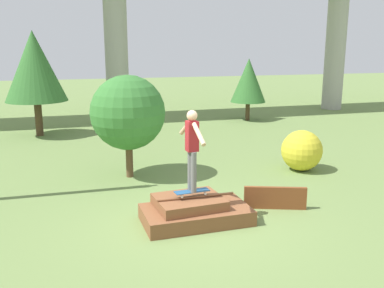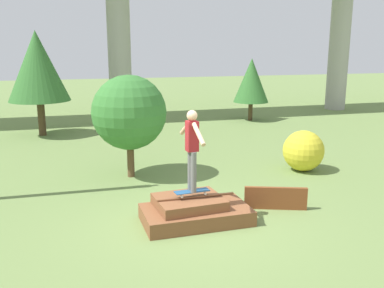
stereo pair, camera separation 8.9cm
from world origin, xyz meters
TOP-DOWN VIEW (x-y plane):
  - ground_plane at (0.00, 0.00)m, footprint 80.00×80.00m
  - scrap_pile at (-0.03, 0.02)m, footprint 2.21×1.30m
  - scrap_plank_loose at (1.89, 0.20)m, footprint 1.32×0.55m
  - skateboard at (-0.07, 0.06)m, footprint 0.74×0.29m
  - skater at (-0.07, 0.06)m, footprint 0.24×1.26m
  - tree_behind_left at (5.94, 11.06)m, footprint 1.67×1.67m
  - tree_behind_right at (-0.86, 3.49)m, footprint 2.01×2.01m
  - tree_mid_back at (-3.55, 10.03)m, footprint 2.39×2.39m
  - bush_yellow_flowering at (4.01, 2.73)m, footprint 1.18×1.18m

SIDE VIEW (x-z plane):
  - ground_plane at x=0.00m, z-range 0.00..0.00m
  - scrap_pile at x=-0.03m, z-range -0.06..0.51m
  - scrap_plank_loose at x=1.89m, z-range 0.00..0.50m
  - bush_yellow_flowering at x=4.01m, z-range 0.00..1.18m
  - skateboard at x=-0.07m, z-range 0.60..0.69m
  - skater at x=-0.07m, z-range 0.79..2.45m
  - tree_behind_right at x=-0.86m, z-range 0.39..3.18m
  - tree_behind_left at x=5.94m, z-range 0.44..3.40m
  - tree_mid_back at x=-3.55m, z-range 0.68..4.81m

